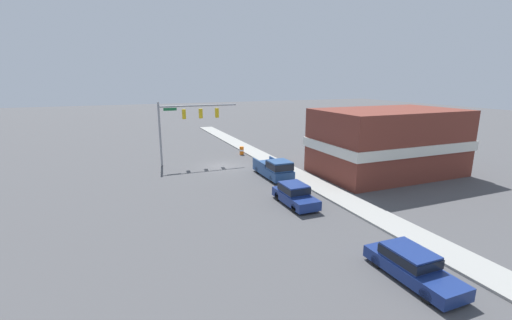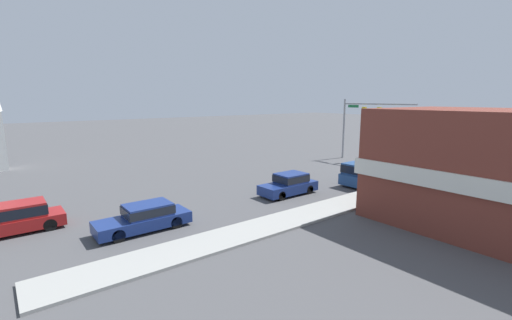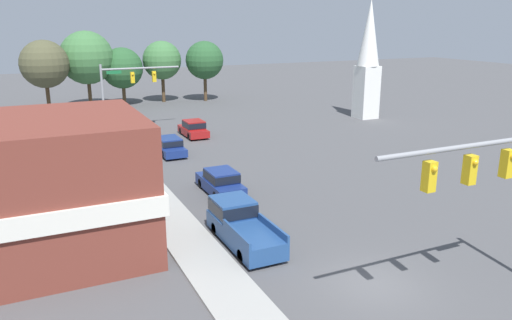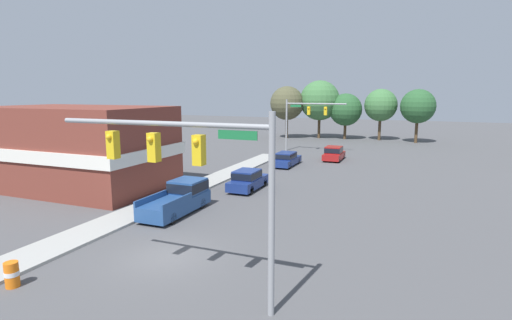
{
  "view_description": "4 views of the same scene",
  "coord_description": "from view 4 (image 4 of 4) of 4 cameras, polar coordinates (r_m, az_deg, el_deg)",
  "views": [
    {
      "loc": [
        10.33,
        34.78,
        9.28
      ],
      "look_at": [
        0.18,
        10.04,
        2.9
      ],
      "focal_mm": 24.0,
      "sensor_mm": 36.0,
      "label": 1
    },
    {
      "loc": [
        -19.4,
        30.06,
        6.95
      ],
      "look_at": [
        0.84,
        14.4,
        2.34
      ],
      "focal_mm": 24.0,
      "sensor_mm": 36.0,
      "label": 2
    },
    {
      "loc": [
        -12.24,
        -14.65,
        10.54
      ],
      "look_at": [
        -0.35,
        10.81,
        2.66
      ],
      "focal_mm": 35.0,
      "sensor_mm": 36.0,
      "label": 3
    },
    {
      "loc": [
        10.33,
        -14.48,
        7.47
      ],
      "look_at": [
        0.19,
        10.41,
        2.9
      ],
      "focal_mm": 28.0,
      "sensor_mm": 36.0,
      "label": 4
    }
  ],
  "objects": [
    {
      "name": "corner_brick_building",
      "position": [
        34.27,
        -24.09,
        1.61
      ],
      "size": [
        14.12,
        8.63,
        6.39
      ],
      "color": "brown",
      "rests_on": "ground"
    },
    {
      "name": "pickup_truck_parked",
      "position": [
        25.71,
        -10.79,
        -5.28
      ],
      "size": [
        1.98,
        5.45,
        1.88
      ],
      "color": "black",
      "rests_on": "ground"
    },
    {
      "name": "backdrop_tree_right_far",
      "position": [
        63.96,
        22.13,
        7.11
      ],
      "size": [
        5.04,
        5.04,
        7.96
      ],
      "color": "#4C3823",
      "rests_on": "ground"
    },
    {
      "name": "sidewalk_curb",
      "position": [
        22.83,
        -24.69,
        -10.18
      ],
      "size": [
        2.4,
        60.0,
        0.14
      ],
      "color": "#9E9E99",
      "rests_on": "ground"
    },
    {
      "name": "car_lead",
      "position": [
        30.93,
        -1.2,
        -2.79
      ],
      "size": [
        1.81,
        4.46,
        1.56
      ],
      "color": "black",
      "rests_on": "ground"
    },
    {
      "name": "car_oncoming",
      "position": [
        45.14,
        11.06,
        0.98
      ],
      "size": [
        1.83,
        4.21,
        1.56
      ],
      "rotation": [
        0.0,
        0.0,
        3.14
      ],
      "color": "black",
      "rests_on": "ground"
    },
    {
      "name": "backdrop_tree_center",
      "position": [
        65.84,
        12.69,
        7.02
      ],
      "size": [
        5.17,
        5.17,
        7.31
      ],
      "color": "#4C3823",
      "rests_on": "ground"
    },
    {
      "name": "backdrop_tree_left_mid",
      "position": [
        66.45,
        9.09,
        8.39
      ],
      "size": [
        6.46,
        6.46,
        9.39
      ],
      "color": "#4C3823",
      "rests_on": "ground"
    },
    {
      "name": "car_second_ahead",
      "position": [
        41.04,
        4.37,
        0.19
      ],
      "size": [
        1.77,
        4.9,
        1.42
      ],
      "color": "black",
      "rests_on": "ground"
    },
    {
      "name": "backdrop_tree_left_far",
      "position": [
        65.75,
        4.45,
        8.09
      ],
      "size": [
        5.48,
        5.48,
        8.46
      ],
      "color": "#4C3823",
      "rests_on": "ground"
    },
    {
      "name": "construction_barrel",
      "position": [
        18.64,
        -31.52,
        -13.75
      ],
      "size": [
        0.54,
        0.54,
        1.01
      ],
      "color": "orange",
      "rests_on": "ground"
    },
    {
      "name": "near_signal_assembly",
      "position": [
        14.01,
        -9.34,
        -0.15
      ],
      "size": [
        8.73,
        0.49,
        6.88
      ],
      "color": "gray",
      "rests_on": "ground"
    },
    {
      "name": "far_signal_assembly",
      "position": [
        50.92,
        7.0,
        6.53
      ],
      "size": [
        7.66,
        0.49,
        6.57
      ],
      "color": "gray",
      "rests_on": "ground"
    },
    {
      "name": "ground_plane",
      "position": [
        19.29,
        -12.64,
        -13.38
      ],
      "size": [
        200.0,
        200.0,
        0.0
      ],
      "primitive_type": "plane",
      "color": "#4C4C4F"
    },
    {
      "name": "backdrop_tree_right_mid",
      "position": [
        65.66,
        17.39,
        7.48
      ],
      "size": [
        5.03,
        5.03,
        8.01
      ],
      "color": "#4C3823",
      "rests_on": "ground"
    }
  ]
}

